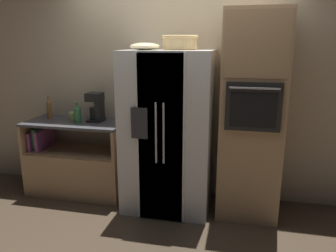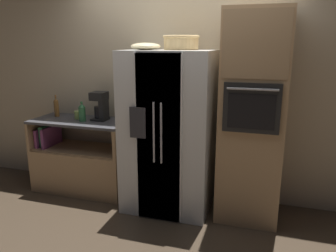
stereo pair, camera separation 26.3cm
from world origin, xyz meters
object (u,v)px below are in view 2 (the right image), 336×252
(wicker_basket, at_px, (181,42))
(coffee_maker, at_px, (101,105))
(bottle_short, at_px, (82,112))
(fruit_bowl, at_px, (146,46))
(wall_oven, at_px, (252,118))
(refrigerator, at_px, (169,132))
(bottle_tall, at_px, (56,107))
(mug, at_px, (78,115))

(wicker_basket, distance_m, coffee_maker, 1.24)
(bottle_short, bearing_deg, coffee_maker, 29.92)
(fruit_bowl, bearing_deg, wicker_basket, 21.07)
(wall_oven, relative_size, bottle_short, 9.04)
(bottle_short, bearing_deg, wall_oven, 0.34)
(refrigerator, distance_m, wicker_basket, 0.95)
(fruit_bowl, height_order, bottle_short, fruit_bowl)
(bottle_short, xyz_separation_m, coffee_maker, (0.19, 0.11, 0.08))
(wicker_basket, height_order, coffee_maker, wicker_basket)
(fruit_bowl, xyz_separation_m, coffee_maker, (-0.67, 0.22, -0.68))
(wicker_basket, bearing_deg, wall_oven, -0.88)
(refrigerator, bearing_deg, wicker_basket, 32.04)
(wicker_basket, xyz_separation_m, fruit_bowl, (-0.34, -0.13, -0.04))
(bottle_tall, xyz_separation_m, mug, (0.33, -0.04, -0.07))
(fruit_bowl, relative_size, mug, 2.52)
(wall_oven, relative_size, mug, 17.62)
(wicker_basket, height_order, mug, wicker_basket)
(refrigerator, distance_m, mug, 1.21)
(wicker_basket, distance_m, bottle_short, 1.44)
(coffee_maker, bearing_deg, mug, -176.45)
(wall_oven, distance_m, wicker_basket, 1.06)
(fruit_bowl, xyz_separation_m, mug, (-0.97, 0.20, -0.82))
(wall_oven, distance_m, mug, 2.07)
(wall_oven, xyz_separation_m, wicker_basket, (-0.76, 0.01, 0.75))
(mug, distance_m, coffee_maker, 0.34)
(wall_oven, distance_m, coffee_maker, 1.76)
(wall_oven, xyz_separation_m, fruit_bowl, (-1.10, -0.12, 0.70))
(wall_oven, relative_size, wicker_basket, 5.69)
(bottle_short, height_order, coffee_maker, coffee_maker)
(bottle_tall, height_order, coffee_maker, coffee_maker)
(bottle_short, xyz_separation_m, mug, (-0.11, 0.09, -0.06))
(refrigerator, distance_m, wall_oven, 0.89)
(refrigerator, bearing_deg, fruit_bowl, -164.74)
(wall_oven, height_order, fruit_bowl, wall_oven)
(wicker_basket, bearing_deg, coffee_maker, 175.05)
(fruit_bowl, relative_size, bottle_tall, 1.11)
(wicker_basket, distance_m, mug, 1.57)
(bottle_tall, relative_size, bottle_short, 1.17)
(fruit_bowl, height_order, mug, fruit_bowl)
(bottle_short, bearing_deg, fruit_bowl, -7.15)
(wall_oven, xyz_separation_m, mug, (-2.07, 0.08, -0.12))
(bottle_short, bearing_deg, bottle_tall, 163.42)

